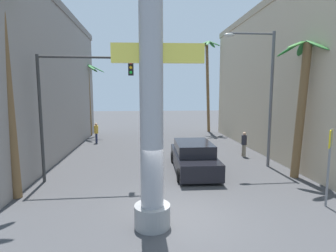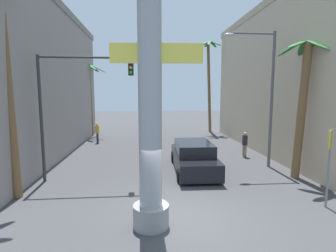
% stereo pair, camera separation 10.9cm
% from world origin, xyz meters
% --- Properties ---
extents(ground_plane, '(88.01, 88.01, 0.00)m').
position_xyz_m(ground_plane, '(0.00, 10.00, 0.00)').
color(ground_plane, '#424244').
extents(building_left, '(7.47, 19.23, 9.97)m').
position_xyz_m(building_left, '(-10.00, 10.27, 4.99)').
color(building_left, gray).
rests_on(building_left, ground).
extents(building_right, '(6.39, 19.55, 10.28)m').
position_xyz_m(building_right, '(10.00, 9.36, 5.15)').
color(building_right, '#C6B293').
rests_on(building_right, ground).
extents(neon_sign_pole, '(3.06, 1.12, 10.36)m').
position_xyz_m(neon_sign_pole, '(-0.95, -0.51, 4.88)').
color(neon_sign_pole, '#9E9EA3').
rests_on(neon_sign_pole, ground).
extents(street_lamp, '(2.85, 0.28, 7.47)m').
position_xyz_m(street_lamp, '(5.45, 5.67, 4.54)').
color(street_lamp, '#59595E').
rests_on(street_lamp, ground).
extents(crossing_sign, '(0.47, 0.47, 2.89)m').
position_xyz_m(crossing_sign, '(5.49, 0.34, 1.88)').
color(crossing_sign, slate).
rests_on(crossing_sign, ground).
extents(traffic_light_mast, '(4.95, 0.32, 5.88)m').
position_xyz_m(traffic_light_mast, '(-4.38, 4.18, 4.14)').
color(traffic_light_mast, '#333333').
rests_on(traffic_light_mast, ground).
extents(car_lead, '(2.25, 5.25, 1.56)m').
position_xyz_m(car_lead, '(1.48, 5.31, 0.74)').
color(car_lead, black).
rests_on(car_lead, ground).
extents(palm_tree_far_left, '(3.36, 3.33, 6.99)m').
position_xyz_m(palm_tree_far_left, '(-6.43, 17.98, 4.79)').
color(palm_tree_far_left, brown).
rests_on(palm_tree_far_left, ground).
extents(palm_tree_far_right, '(2.37, 2.42, 9.61)m').
position_xyz_m(palm_tree_far_right, '(5.75, 19.39, 6.08)').
color(palm_tree_far_right, brown).
rests_on(palm_tree_far_right, ground).
extents(palm_tree_near_right, '(2.50, 2.49, 6.67)m').
position_xyz_m(palm_tree_near_right, '(6.40, 3.66, 3.92)').
color(palm_tree_near_right, brown).
rests_on(palm_tree_near_right, ground).
extents(palm_tree_near_left, '(3.23, 3.25, 9.02)m').
position_xyz_m(palm_tree_near_left, '(-6.46, 2.40, 5.69)').
color(palm_tree_near_left, brown).
rests_on(palm_tree_near_left, ground).
extents(pedestrian_mid_right, '(0.42, 0.42, 1.64)m').
position_xyz_m(pedestrian_mid_right, '(5.40, 8.06, 0.95)').
color(pedestrian_mid_right, gray).
rests_on(pedestrian_mid_right, ground).
extents(pedestrian_far_left, '(0.34, 0.34, 1.70)m').
position_xyz_m(pedestrian_far_left, '(-5.11, 13.86, 0.99)').
color(pedestrian_far_left, '#1E233F').
rests_on(pedestrian_far_left, ground).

